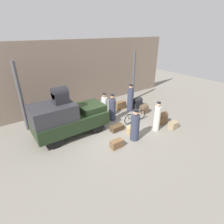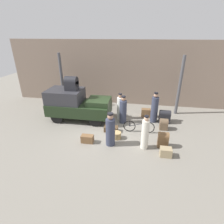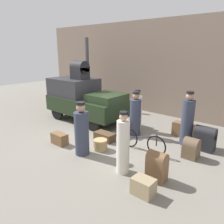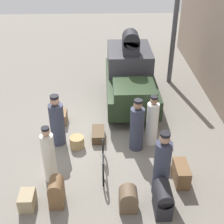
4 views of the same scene
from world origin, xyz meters
The scene contains 19 objects.
ground_plane centered at (0.00, 0.00, 0.00)m, with size 30.00×30.00×0.00m, color gray.
station_building_facade centered at (0.00, 4.08, 2.25)m, with size 16.00×0.15×4.50m.
canopy_pillar_left centered at (-3.72, 2.75, 1.86)m, with size 0.19×0.19×3.72m.
truck centered at (-2.10, 0.94, 0.99)m, with size 3.72×1.72×1.85m.
bicycle centered at (1.69, -0.09, 0.33)m, with size 1.65×0.04×0.69m.
wicker_basket centered at (0.62, -0.87, 0.17)m, with size 0.44×0.44×0.34m.
porter_lifting_near_truck centered at (2.53, 1.32, 0.83)m, with size 0.40×0.40×1.82m.
conductor_in_dark_uniform centered at (0.74, 0.91, 0.75)m, with size 0.41×0.41×1.66m.
porter_standing_middle centered at (1.98, -1.46, 0.76)m, with size 0.33×0.33×1.65m.
porter_with_bicycle centered at (0.49, 1.39, 0.75)m, with size 0.36×0.36×1.63m.
porter_carrying_trunk centered at (0.40, -1.44, 0.74)m, with size 0.44×0.44×1.65m.
trunk_wicker_pale centered at (0.22, -0.23, 0.14)m, with size 0.74×0.39×0.29m.
trunk_barrel_dark centered at (2.84, -1.21, 0.40)m, with size 0.47×0.34×0.76m.
suitcase_black_upright centered at (-0.74, -1.46, 0.19)m, with size 0.59×0.31×0.38m.
trunk_umber_medium centered at (2.17, 1.93, 0.26)m, with size 0.74×0.35×0.52m.
trunk_large_brown centered at (3.16, 1.28, 0.42)m, with size 0.63×0.38×0.79m.
suitcase_tan_flat centered at (2.90, -1.91, 0.20)m, with size 0.49×0.36×0.40m.
suitcase_small_leather centered at (3.04, 0.49, 0.31)m, with size 0.42×0.43×0.62m.
trunk_on_truck_roof centered at (-2.29, 0.94, 2.24)m, with size 0.69×0.57×0.80m.
Camera 3 is at (5.08, -5.54, 3.11)m, focal length 35.00 mm.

